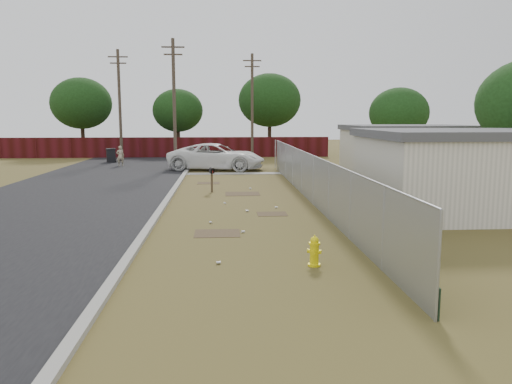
{
  "coord_description": "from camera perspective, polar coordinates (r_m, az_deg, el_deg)",
  "views": [
    {
      "loc": [
        -0.6,
        -20.1,
        3.55
      ],
      "look_at": [
        0.49,
        -3.76,
        1.1
      ],
      "focal_mm": 35.0,
      "sensor_mm": 36.0,
      "label": 1
    }
  ],
  "objects": [
    {
      "name": "ground",
      "position": [
        20.42,
        -2.06,
        -1.5
      ],
      "size": [
        120.0,
        120.0,
        0.0
      ],
      "primitive_type": "plane",
      "color": "brown",
      "rests_on": "ground"
    },
    {
      "name": "street",
      "position": [
        29.03,
        -16.02,
        1.19
      ],
      "size": [
        15.1,
        60.0,
        0.12
      ],
      "color": "black",
      "rests_on": "ground"
    },
    {
      "name": "chainlink_fence",
      "position": [
        21.62,
        6.14,
        1.15
      ],
      "size": [
        0.1,
        27.06,
        2.02
      ],
      "color": "#989AA0",
      "rests_on": "ground"
    },
    {
      "name": "privacy_fence",
      "position": [
        45.5,
        -10.66,
        5.04
      ],
      "size": [
        30.0,
        0.12,
        1.8
      ],
      "primitive_type": "cube",
      "color": "#480F14",
      "rests_on": "ground"
    },
    {
      "name": "utility_poles",
      "position": [
        40.89,
        -8.23,
        10.04
      ],
      "size": [
        12.6,
        8.24,
        9.0
      ],
      "color": "#4D3D33",
      "rests_on": "ground"
    },
    {
      "name": "houses",
      "position": [
        25.49,
        20.08,
        3.52
      ],
      "size": [
        9.3,
        17.24,
        3.1
      ],
      "color": "white",
      "rests_on": "ground"
    },
    {
      "name": "horizon_trees",
      "position": [
        43.69,
        -1.95,
        9.93
      ],
      "size": [
        33.32,
        31.94,
        7.78
      ],
      "color": "#312116",
      "rests_on": "ground"
    },
    {
      "name": "fire_hydrant",
      "position": [
        12.16,
        6.68,
        -6.78
      ],
      "size": [
        0.4,
        0.4,
        0.76
      ],
      "color": "yellow",
      "rests_on": "ground"
    },
    {
      "name": "mailbox",
      "position": [
        23.89,
        -5.08,
        2.2
      ],
      "size": [
        0.27,
        0.52,
        1.19
      ],
      "color": "brown",
      "rests_on": "ground"
    },
    {
      "name": "pickup_truck",
      "position": [
        34.15,
        -4.52,
        4.05
      ],
      "size": [
        6.99,
        4.31,
        1.81
      ],
      "primitive_type": "imported",
      "rotation": [
        0.0,
        0.0,
        1.36
      ],
      "color": "white",
      "rests_on": "ground"
    },
    {
      "name": "pedestrian",
      "position": [
        37.92,
        -15.25,
        3.99
      ],
      "size": [
        0.59,
        0.44,
        1.5
      ],
      "primitive_type": "imported",
      "rotation": [
        0.0,
        0.0,
        3.29
      ],
      "color": "tan",
      "rests_on": "ground"
    },
    {
      "name": "trash_bin",
      "position": [
        41.32,
        -16.24,
        4.05
      ],
      "size": [
        0.92,
        0.9,
        1.11
      ],
      "color": "black",
      "rests_on": "ground"
    },
    {
      "name": "scattered_litter",
      "position": [
        17.68,
        -1.03,
        -2.94
      ],
      "size": [
        2.78,
        12.88,
        0.07
      ],
      "color": "white",
      "rests_on": "ground"
    }
  ]
}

